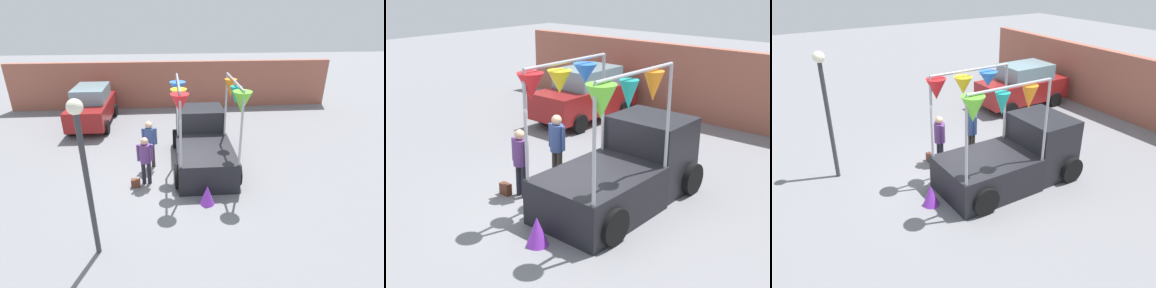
{
  "view_description": "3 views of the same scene",
  "coord_description": "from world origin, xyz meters",
  "views": [
    {
      "loc": [
        -0.23,
        -8.98,
        5.33
      ],
      "look_at": [
        0.48,
        -0.04,
        1.22
      ],
      "focal_mm": 28.0,
      "sensor_mm": 36.0,
      "label": 1
    },
    {
      "loc": [
        6.76,
        -7.26,
        4.98
      ],
      "look_at": [
        0.47,
        -0.09,
        1.58
      ],
      "focal_mm": 45.0,
      "sensor_mm": 36.0,
      "label": 2
    },
    {
      "loc": [
        8.33,
        -5.28,
        5.83
      ],
      "look_at": [
        0.37,
        -0.36,
        1.29
      ],
      "focal_mm": 35.0,
      "sensor_mm": 36.0,
      "label": 3
    }
  ],
  "objects": [
    {
      "name": "person_vendor",
      "position": [
        -0.95,
        0.75,
        1.07
      ],
      "size": [
        0.53,
        0.34,
        1.76
      ],
      "color": "#2D2823",
      "rests_on": "ground"
    },
    {
      "name": "parked_car",
      "position": [
        -3.96,
        5.38,
        0.94
      ],
      "size": [
        1.88,
        4.0,
        1.88
      ],
      "color": "maroon",
      "rests_on": "ground"
    },
    {
      "name": "person_customer",
      "position": [
        -1.04,
        -0.38,
        0.99
      ],
      "size": [
        0.53,
        0.34,
        1.65
      ],
      "color": "black",
      "rests_on": "ground"
    },
    {
      "name": "vendor_truck",
      "position": [
        0.94,
        1.02,
        0.9
      ],
      "size": [
        2.48,
        4.17,
        3.3
      ],
      "color": "black",
      "rests_on": "ground"
    },
    {
      "name": "street_lamp",
      "position": [
        -2.02,
        -3.37,
        2.47
      ],
      "size": [
        0.32,
        0.32,
        3.77
      ],
      "color": "#333338",
      "rests_on": "ground"
    },
    {
      "name": "brick_boundary_wall",
      "position": [
        0.0,
        8.0,
        1.3
      ],
      "size": [
        18.0,
        0.36,
        2.6
      ],
      "primitive_type": "cube",
      "color": "#9E5947",
      "rests_on": "ground"
    },
    {
      "name": "ground_plane",
      "position": [
        0.0,
        0.0,
        0.0
      ],
      "size": [
        60.0,
        60.0,
        0.0
      ],
      "primitive_type": "plane",
      "color": "slate"
    },
    {
      "name": "folded_kite_bundle_violet",
      "position": [
        0.81,
        -1.66,
        0.3
      ],
      "size": [
        0.61,
        0.61,
        0.6
      ],
      "primitive_type": "cone",
      "rotation": [
        0.0,
        0.0,
        0.58
      ],
      "color": "purple",
      "rests_on": "ground"
    },
    {
      "name": "handbag",
      "position": [
        -1.39,
        -0.58,
        0.14
      ],
      "size": [
        0.28,
        0.16,
        0.28
      ],
      "primitive_type": "cube",
      "color": "#592D1E",
      "rests_on": "ground"
    }
  ]
}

